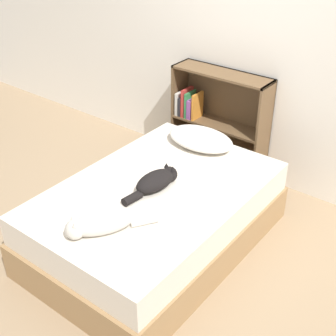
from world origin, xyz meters
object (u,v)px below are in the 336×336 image
Objects in this scene: bed at (157,217)px; cat_dark at (157,181)px; cat_light at (99,224)px; bookshelf at (218,120)px; pillow at (201,139)px.

bed is 0.32m from cat_dark.
bed is at bearing -142.50° from cat_light.
bed is 1.28m from bookshelf.
bookshelf reaches higher than bed.
bookshelf is at bearing -137.07° from cat_light.
cat_light is at bearing -85.89° from bed.
pillow is 0.55m from bookshelf.
cat_dark is 1.25m from bookshelf.
cat_dark is (-0.04, 0.60, -0.01)m from cat_light.
pillow is at bearing -72.95° from bookshelf.
bookshelf is (-0.26, 1.22, 0.25)m from bed.
cat_dark is at bearing -81.12° from pillow.
cat_light is 1.04× the size of cat_dark.
cat_light is 0.61m from cat_dark.
pillow is at bearing 15.33° from cat_dark.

